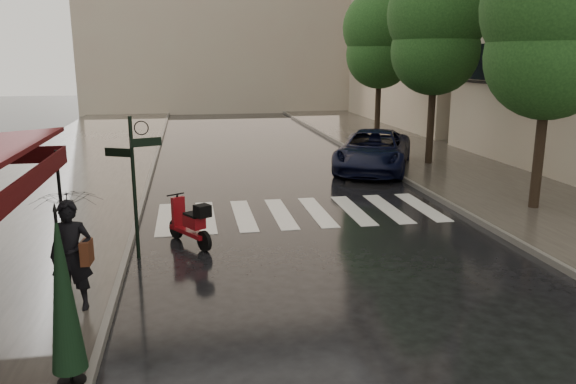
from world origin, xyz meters
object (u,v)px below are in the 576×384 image
object	(u,v)px
parked_car	(373,151)
parasol_back	(63,292)
pedestrian_with_umbrella	(67,212)
scooter	(191,224)

from	to	relation	value
parked_car	parasol_back	xyz separation A→B (m)	(-8.65, -13.59, 0.63)
pedestrian_with_umbrella	parked_car	world-z (taller)	pedestrian_with_umbrella
scooter	parasol_back	size ratio (longest dim) A/B	0.63
pedestrian_with_umbrella	scooter	distance (m)	4.10
scooter	pedestrian_with_umbrella	bearing A→B (deg)	-151.72
scooter	parasol_back	world-z (taller)	parasol_back
parked_car	parasol_back	size ratio (longest dim) A/B	2.33
scooter	parked_car	world-z (taller)	parked_car
pedestrian_with_umbrella	scooter	xyz separation A→B (m)	(1.96, 3.35, -1.31)
pedestrian_with_umbrella	scooter	size ratio (longest dim) A/B	1.70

